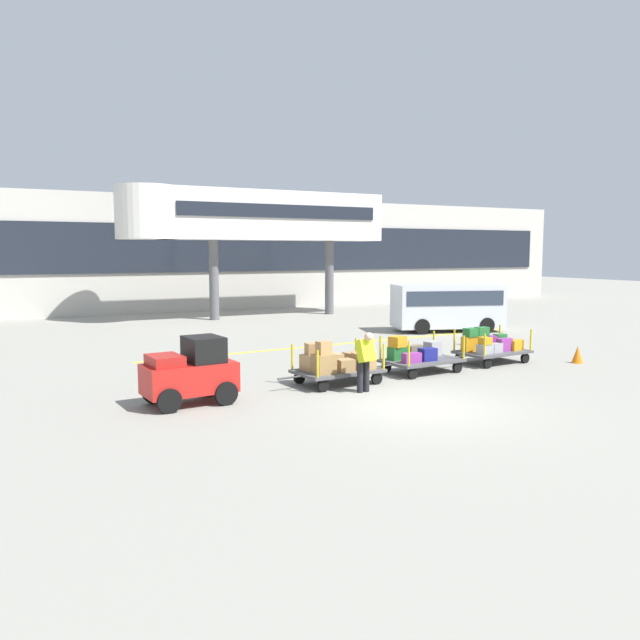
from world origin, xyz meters
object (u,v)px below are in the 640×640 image
at_px(safety_cone_near, 466,338).
at_px(baggage_cart_tail, 490,346).
at_px(safety_cone_far, 578,355).
at_px(baggage_handler, 365,359).
at_px(baggage_cart_lead, 336,364).
at_px(shuttle_van, 448,304).
at_px(baggage_cart_middle, 418,356).
at_px(baggage_tug, 191,373).

bearing_deg(safety_cone_near, baggage_cart_tail, -118.36).
bearing_deg(safety_cone_far, baggage_handler, -176.05).
height_order(baggage_handler, safety_cone_near, baggage_handler).
relative_size(baggage_cart_lead, safety_cone_far, 5.56).
bearing_deg(baggage_cart_tail, shuttle_van, 61.58).
distance_m(baggage_cart_tail, safety_cone_near, 3.91).
bearing_deg(baggage_cart_middle, safety_cone_near, 37.19).
height_order(baggage_tug, shuttle_van, shuttle_van).
relative_size(baggage_cart_middle, shuttle_van, 0.59).
bearing_deg(safety_cone_near, baggage_handler, -145.33).
bearing_deg(baggage_cart_tail, safety_cone_near, 61.64).
bearing_deg(shuttle_van, baggage_handler, -137.10).
distance_m(baggage_handler, safety_cone_far, 8.33).
height_order(baggage_cart_lead, safety_cone_far, baggage_cart_lead).
distance_m(baggage_tug, baggage_cart_middle, 7.08).
distance_m(baggage_cart_tail, baggage_handler, 6.08).
bearing_deg(baggage_cart_middle, shuttle_van, 47.00).
relative_size(baggage_handler, safety_cone_near, 2.84).
xyz_separation_m(baggage_cart_middle, shuttle_van, (6.86, 7.35, 0.73)).
xyz_separation_m(baggage_cart_middle, baggage_cart_tail, (3.02, 0.26, 0.04)).
height_order(baggage_cart_tail, safety_cone_far, baggage_cart_tail).
xyz_separation_m(baggage_tug, safety_cone_near, (11.90, 4.48, -0.48)).
bearing_deg(safety_cone_far, safety_cone_near, 97.91).
xyz_separation_m(baggage_tug, safety_cone_far, (12.56, -0.23, -0.48)).
distance_m(baggage_cart_lead, shuttle_van, 12.52).
relative_size(baggage_tug, baggage_cart_tail, 0.72).
distance_m(baggage_handler, shuttle_van, 13.13).
relative_size(baggage_cart_lead, safety_cone_near, 5.56).
height_order(baggage_cart_middle, safety_cone_near, baggage_cart_middle).
height_order(baggage_cart_middle, baggage_cart_tail, baggage_cart_tail).
height_order(baggage_cart_tail, shuttle_van, shuttle_van).
xyz_separation_m(baggage_cart_lead, baggage_cart_tail, (5.99, 0.64, -0.01)).
bearing_deg(shuttle_van, baggage_cart_tail, -118.42).
xyz_separation_m(safety_cone_near, safety_cone_far, (0.65, -4.71, 0.00)).
distance_m(baggage_cart_tail, safety_cone_far, 2.83).
xyz_separation_m(baggage_tug, baggage_handler, (4.27, -0.80, 0.11)).
bearing_deg(shuttle_van, safety_cone_near, -118.47).
bearing_deg(shuttle_van, safety_cone_far, -99.02).
xyz_separation_m(baggage_cart_middle, safety_cone_far, (5.53, -1.01, -0.23)).
bearing_deg(baggage_cart_lead, baggage_cart_middle, 7.29).
relative_size(baggage_cart_middle, safety_cone_near, 5.56).
bearing_deg(baggage_cart_tail, safety_cone_far, -26.92).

